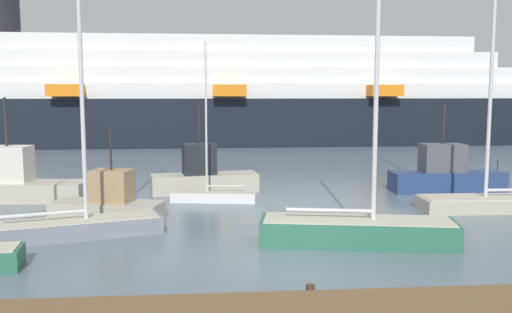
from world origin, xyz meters
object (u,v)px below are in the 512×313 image
at_px(sailboat_0, 497,198).
at_px(fishing_boat_3, 109,202).
at_px(sailboat_2, 72,221).
at_px(sailboat_4, 357,229).
at_px(fishing_boat_2, 14,183).
at_px(channel_buoy_0, 497,179).
at_px(fishing_boat_0, 446,175).
at_px(sailboat_3, 213,194).
at_px(cruise_ship, 154,97).
at_px(fishing_boat_1, 203,176).

height_order(sailboat_0, fishing_boat_3, sailboat_0).
height_order(sailboat_2, sailboat_4, sailboat_2).
height_order(fishing_boat_2, channel_buoy_0, fishing_boat_2).
bearing_deg(sailboat_0, fishing_boat_0, -85.68).
bearing_deg(fishing_boat_0, sailboat_3, 8.45).
bearing_deg(sailboat_0, channel_buoy_0, -117.26).
xyz_separation_m(fishing_boat_0, cruise_ship, (-19.81, 32.63, 4.28)).
xyz_separation_m(sailboat_0, channel_buoy_0, (4.00, 7.43, -0.31)).
bearing_deg(sailboat_3, fishing_boat_2, 1.98).
relative_size(sailboat_4, cruise_ship, 0.11).
xyz_separation_m(sailboat_0, cruise_ship, (-20.11, 37.84, 4.63)).
relative_size(fishing_boat_3, channel_buoy_0, 3.47).
bearing_deg(fishing_boat_1, fishing_boat_3, 47.36).
height_order(sailboat_0, cruise_ship, cruise_ship).
xyz_separation_m(fishing_boat_3, cruise_ship, (-1.79, 38.03, 4.49)).
xyz_separation_m(sailboat_0, fishing_boat_3, (-18.32, -0.19, 0.14)).
bearing_deg(cruise_ship, sailboat_2, -89.30).
bearing_deg(fishing_boat_1, sailboat_3, 91.47).
distance_m(sailboat_0, fishing_boat_1, 15.45).
bearing_deg(channel_buoy_0, fishing_boat_1, -176.02).
distance_m(sailboat_3, fishing_boat_0, 13.46).
bearing_deg(sailboat_3, sailboat_0, 174.79).
xyz_separation_m(sailboat_2, sailboat_4, (10.88, -1.86, -0.05)).
bearing_deg(channel_buoy_0, sailboat_3, -166.67).
bearing_deg(sailboat_4, fishing_boat_2, 158.82).
distance_m(fishing_boat_0, channel_buoy_0, 4.88).
height_order(sailboat_4, fishing_boat_2, sailboat_4).
bearing_deg(sailboat_3, sailboat_2, 58.47).
distance_m(sailboat_3, fishing_boat_2, 10.52).
xyz_separation_m(fishing_boat_2, cruise_ship, (3.94, 33.43, 4.29)).
distance_m(sailboat_4, fishing_boat_2, 18.51).
bearing_deg(sailboat_3, cruise_ship, -71.10).
relative_size(sailboat_2, fishing_boat_2, 1.86).
bearing_deg(cruise_ship, fishing_boat_0, -59.37).
relative_size(sailboat_2, sailboat_3, 1.67).
relative_size(sailboat_2, fishing_boat_0, 2.13).
bearing_deg(sailboat_4, cruise_ship, 115.70).
bearing_deg(channel_buoy_0, sailboat_2, -154.91).
bearing_deg(cruise_ship, fishing_boat_3, -87.93).
bearing_deg(cruise_ship, sailboat_0, -62.64).
bearing_deg(fishing_boat_2, sailboat_4, 152.98).
xyz_separation_m(sailboat_3, fishing_boat_1, (-0.56, 2.91, 0.50)).
xyz_separation_m(fishing_boat_0, fishing_boat_1, (-13.87, 0.96, -0.05)).
height_order(sailboat_2, channel_buoy_0, sailboat_2).
height_order(fishing_boat_0, cruise_ship, cruise_ship).
distance_m(sailboat_3, sailboat_4, 10.06).
bearing_deg(cruise_ship, sailboat_3, -79.97).
height_order(sailboat_3, sailboat_4, sailboat_4).
xyz_separation_m(sailboat_3, fishing_boat_3, (-4.72, -3.45, 0.35)).
height_order(fishing_boat_0, fishing_boat_1, fishing_boat_0).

